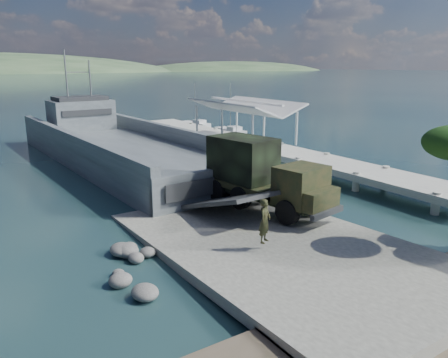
# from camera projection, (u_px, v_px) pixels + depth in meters

# --- Properties ---
(ground) EXTENTS (1400.00, 1400.00, 0.00)m
(ground) POSITION_uv_depth(u_px,v_px,m) (263.00, 244.00, 21.70)
(ground) COLOR #1A3640
(ground) RESTS_ON ground
(boat_ramp) EXTENTS (10.00, 18.00, 0.50)m
(boat_ramp) POSITION_uv_depth(u_px,v_px,m) (276.00, 246.00, 20.83)
(boat_ramp) COLOR #66665D
(boat_ramp) RESTS_ON ground
(shoreline_rocks) EXTENTS (3.20, 5.60, 0.90)m
(shoreline_rocks) POSITION_uv_depth(u_px,v_px,m) (142.00, 271.00, 18.85)
(shoreline_rocks) COLOR #4C4C4A
(shoreline_rocks) RESTS_ON ground
(pier) EXTENTS (6.40, 44.00, 6.10)m
(pier) POSITION_uv_depth(u_px,v_px,m) (251.00, 138.00, 43.37)
(pier) COLOR #9F9D95
(pier) RESTS_ON ground
(landing_craft) EXTENTS (11.00, 37.61, 11.06)m
(landing_craft) POSITION_uv_depth(u_px,v_px,m) (122.00, 153.00, 39.73)
(landing_craft) COLOR #495156
(landing_craft) RESTS_ON ground
(military_truck) EXTENTS (4.01, 8.87, 3.97)m
(military_truck) POSITION_uv_depth(u_px,v_px,m) (261.00, 174.00, 25.47)
(military_truck) COLOR black
(military_truck) RESTS_ON boat_ramp
(soldier) EXTENTS (0.89, 0.80, 2.04)m
(soldier) POSITION_uv_depth(u_px,v_px,m) (265.00, 229.00, 19.57)
(soldier) COLOR black
(soldier) RESTS_ON boat_ramp
(sailboat_near) EXTENTS (1.75, 5.46, 6.59)m
(sailboat_near) POSITION_uv_depth(u_px,v_px,m) (231.00, 132.00, 55.99)
(sailboat_near) COLOR silver
(sailboat_near) RESTS_ON ground
(sailboat_far) EXTENTS (2.35, 5.37, 6.32)m
(sailboat_far) POSITION_uv_depth(u_px,v_px,m) (196.00, 125.00, 62.78)
(sailboat_far) COLOR silver
(sailboat_far) RESTS_ON ground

